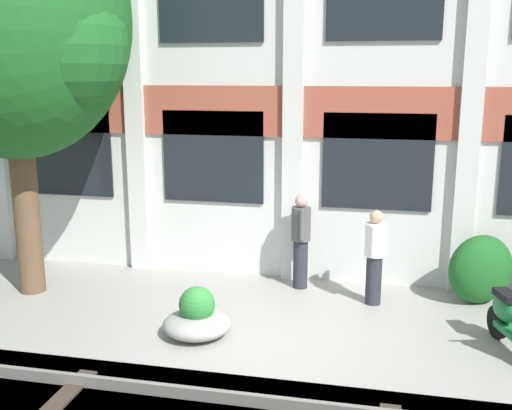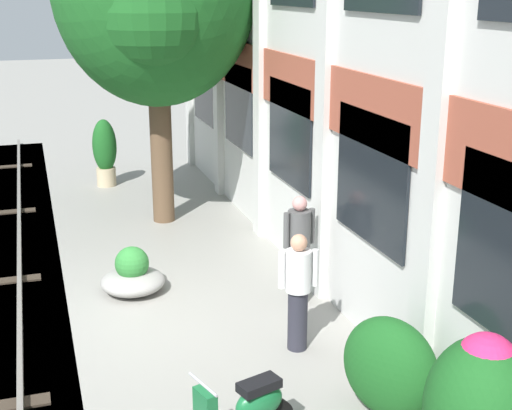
{
  "view_description": "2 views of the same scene",
  "coord_description": "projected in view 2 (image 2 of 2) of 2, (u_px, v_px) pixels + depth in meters",
  "views": [
    {
      "loc": [
        1.6,
        -7.92,
        3.79
      ],
      "look_at": [
        -0.54,
        2.02,
        1.52
      ],
      "focal_mm": 42.0,
      "sensor_mm": 36.0,
      "label": 1
    },
    {
      "loc": [
        9.45,
        -1.4,
        4.6
      ],
      "look_at": [
        -0.93,
        1.92,
        1.25
      ],
      "focal_mm": 50.0,
      "sensor_mm": 36.0,
      "label": 2
    }
  ],
  "objects": [
    {
      "name": "resident_near_plants",
      "position": [
        298.0,
        289.0,
        9.22
      ],
      "size": [
        0.34,
        0.53,
        1.6
      ],
      "rotation": [
        0.0,
        0.0,
        -0.13
      ],
      "color": "#282833",
      "rests_on": "ground"
    },
    {
      "name": "ground_plane",
      "position": [
        150.0,
        317.0,
        10.37
      ],
      "size": [
        80.0,
        80.0,
        0.0
      ],
      "primitive_type": "plane",
      "color": "gray"
    },
    {
      "name": "potted_plant_fluted_column",
      "position": [
        105.0,
        150.0,
        16.94
      ],
      "size": [
        0.57,
        0.57,
        1.61
      ],
      "color": "tan",
      "rests_on": "ground"
    },
    {
      "name": "apartment_facade",
      "position": [
        344.0,
        59.0,
        10.16
      ],
      "size": [
        18.32,
        0.64,
        7.23
      ],
      "color": "silver",
      "rests_on": "ground"
    },
    {
      "name": "topiary_hedge",
      "position": [
        390.0,
        368.0,
        7.84
      ],
      "size": [
        1.35,
        1.17,
        1.17
      ],
      "primitive_type": "ellipsoid",
      "rotation": [
        0.0,
        0.0,
        3.65
      ],
      "color": "#19561E",
      "rests_on": "ground"
    },
    {
      "name": "potted_plant_wide_bowl",
      "position": [
        133.0,
        276.0,
        11.13
      ],
      "size": [
        1.01,
        1.01,
        0.75
      ],
      "color": "gray",
      "rests_on": "ground"
    },
    {
      "name": "resident_watching_tracks",
      "position": [
        299.0,
        247.0,
        10.53
      ],
      "size": [
        0.34,
        0.52,
        1.7
      ],
      "rotation": [
        0.0,
        0.0,
        -2.95
      ],
      "color": "#282833",
      "rests_on": "ground"
    }
  ]
}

